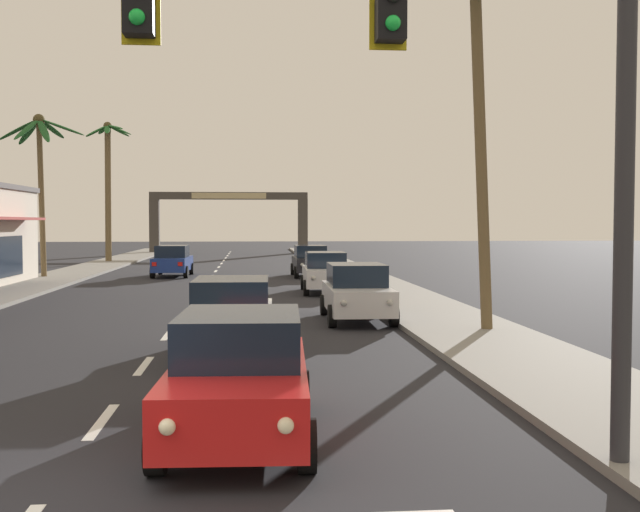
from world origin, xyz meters
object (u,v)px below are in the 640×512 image
sedan_third_in_queue (231,317)px  palm_left_third (40,156)px  traffic_signal_mast (296,39)px  sedan_parked_nearest_kerb (310,261)px  sedan_lead_at_stop_bar (240,375)px  palm_right_second (476,45)px  sedan_parked_mid_kerb (325,272)px  palm_left_farthest (108,171)px  sedan_oncoming_far (173,261)px  sedan_parked_far_kerb (357,292)px  town_gateway_arch (229,213)px

sedan_third_in_queue → palm_left_third: palm_left_third is taller
traffic_signal_mast → sedan_parked_nearest_kerb: traffic_signal_mast is taller
sedan_lead_at_stop_bar → palm_right_second: bearing=56.7°
sedan_parked_mid_kerb → palm_left_third: (-13.86, 8.77, 5.48)m
palm_left_third → palm_left_farthest: size_ratio=0.83×
traffic_signal_mast → sedan_oncoming_far: traffic_signal_mast is taller
sedan_parked_mid_kerb → palm_right_second: size_ratio=0.45×
sedan_parked_far_kerb → sedan_parked_mid_kerb: bearing=90.3°
sedan_oncoming_far → palm_left_farthest: 16.58m
sedan_oncoming_far → palm_left_farthest: bearing=112.8°
town_gateway_arch → sedan_oncoming_far: bearing=-93.8°
sedan_parked_far_kerb → traffic_signal_mast: bearing=-100.6°
sedan_parked_mid_kerb → town_gateway_arch: town_gateway_arch is taller
sedan_third_in_queue → sedan_lead_at_stop_bar: bearing=-87.4°
sedan_lead_at_stop_bar → palm_left_third: 32.16m
sedan_lead_at_stop_bar → town_gateway_arch: town_gateway_arch is taller
traffic_signal_mast → sedan_oncoming_far: size_ratio=2.50×
palm_left_third → sedan_oncoming_far: bearing=11.3°
sedan_oncoming_far → sedan_parked_nearest_kerb: bearing=-5.4°
sedan_oncoming_far → palm_left_farthest: size_ratio=0.44×
sedan_parked_far_kerb → palm_left_farthest: (-13.40, 33.52, 5.75)m
palm_left_farthest → town_gateway_arch: palm_left_farthest is taller
sedan_lead_at_stop_bar → palm_left_farthest: (-10.15, 45.48, 5.75)m
sedan_oncoming_far → town_gateway_arch: size_ratio=0.30×
sedan_parked_far_kerb → palm_left_third: size_ratio=0.53×
traffic_signal_mast → sedan_third_in_queue: bearing=96.6°
traffic_signal_mast → town_gateway_arch: size_ratio=0.75×
sedan_third_in_queue → sedan_parked_mid_kerb: (3.48, 14.72, 0.00)m
sedan_lead_at_stop_bar → sedan_parked_far_kerb: (3.25, 11.96, 0.00)m
sedan_parked_nearest_kerb → palm_left_farthest: size_ratio=0.44×
sedan_parked_nearest_kerb → palm_right_second: (2.62, -21.43, 6.60)m
town_gateway_arch → traffic_signal_mast: bearing=-87.6°
sedan_parked_nearest_kerb → traffic_signal_mast: bearing=-94.7°
sedan_parked_nearest_kerb → town_gateway_arch: (-5.31, 32.06, 3.00)m
sedan_parked_mid_kerb → sedan_parked_nearest_kerb: bearing=89.4°
sedan_lead_at_stop_bar → sedan_oncoming_far: 31.42m
palm_left_third → town_gateway_arch: (8.64, 32.66, -2.49)m
sedan_lead_at_stop_bar → sedan_parked_mid_kerb: size_ratio=1.01×
sedan_lead_at_stop_bar → palm_left_third: palm_left_third is taller
sedan_oncoming_far → palm_right_second: (10.04, -22.14, 6.60)m
palm_left_farthest → palm_right_second: size_ratio=1.02×
sedan_parked_far_kerb → sedan_parked_nearest_kerb: bearing=89.9°
town_gateway_arch → palm_left_third: bearing=-104.8°
palm_right_second → sedan_oncoming_far: bearing=114.4°
palm_left_farthest → sedan_lead_at_stop_bar: bearing=-77.4°
sedan_parked_mid_kerb → palm_right_second: palm_right_second is taller
traffic_signal_mast → sedan_third_in_queue: (-0.95, 8.16, -4.04)m
sedan_lead_at_stop_bar → town_gateway_arch: size_ratio=0.30×
sedan_parked_mid_kerb → town_gateway_arch: size_ratio=0.30×
palm_left_farthest → town_gateway_arch: size_ratio=0.68×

